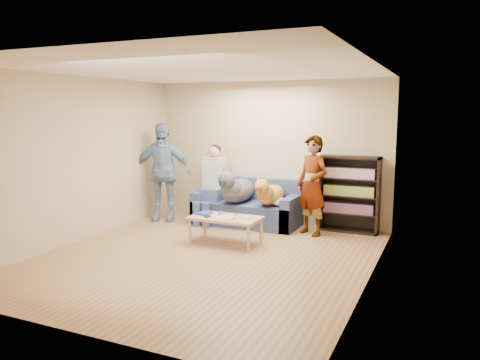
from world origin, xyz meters
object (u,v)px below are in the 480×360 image
at_px(sofa, 248,209).
at_px(dog_tan, 269,194).
at_px(person_standing_right, 312,186).
at_px(coffee_table, 225,220).
at_px(person_standing_left, 162,172).
at_px(person_seated, 212,181).
at_px(camera_silver, 222,213).
at_px(bookshelf, 350,192).
at_px(notebook_blue, 204,213).
at_px(dog_gray, 236,189).

distance_m(sofa, dog_tan, 0.64).
bearing_deg(person_standing_right, coffee_table, -107.22).
height_order(person_standing_left, person_seated, person_standing_left).
bearing_deg(sofa, person_seated, -169.21).
distance_m(camera_silver, person_seated, 1.33).
height_order(person_standing_right, bookshelf, person_standing_right).
bearing_deg(dog_tan, coffee_table, -105.41).
bearing_deg(notebook_blue, dog_tan, 56.48).
height_order(camera_silver, bookshelf, bookshelf).
relative_size(camera_silver, sofa, 0.06).
relative_size(dog_gray, coffee_table, 1.17).
bearing_deg(person_standing_left, dog_gray, -16.00).
bearing_deg(person_seated, person_standing_right, -3.63).
height_order(person_standing_left, coffee_table, person_standing_left).
bearing_deg(camera_silver, notebook_blue, -165.96).
relative_size(camera_silver, coffee_table, 0.10).
xyz_separation_m(camera_silver, bookshelf, (1.73, 1.42, 0.23)).
distance_m(dog_gray, bookshelf, 1.98).
bearing_deg(bookshelf, person_standing_right, -137.47).
relative_size(person_standing_right, person_seated, 1.13).
bearing_deg(person_standing_right, camera_silver, -113.59).
distance_m(person_standing_right, sofa, 1.41).
relative_size(notebook_blue, sofa, 0.14).
height_order(person_standing_right, sofa, person_standing_right).
xyz_separation_m(camera_silver, person_seated, (-0.73, 1.06, 0.33)).
xyz_separation_m(coffee_table, bookshelf, (1.61, 1.54, 0.31)).
bearing_deg(bookshelf, coffee_table, -136.24).
bearing_deg(coffee_table, sofa, 98.12).
bearing_deg(dog_tan, bookshelf, 18.03).
distance_m(coffee_table, bookshelf, 2.25).
xyz_separation_m(person_standing_left, sofa, (1.61, 0.35, -0.64)).
height_order(sofa, dog_tan, dog_tan).
xyz_separation_m(person_standing_right, person_standing_left, (-2.88, -0.10, 0.09)).
bearing_deg(dog_tan, person_seated, 176.83).
height_order(person_standing_right, camera_silver, person_standing_right).
bearing_deg(coffee_table, person_standing_left, 151.85).
distance_m(person_standing_left, notebook_blue, 1.73).
height_order(notebook_blue, bookshelf, bookshelf).
xyz_separation_m(person_standing_left, person_seated, (0.94, 0.22, -0.15)).
height_order(sofa, coffee_table, sofa).
height_order(person_standing_left, sofa, person_standing_left).
bearing_deg(notebook_blue, coffee_table, -7.13).
distance_m(dog_tan, coffee_table, 1.19).
bearing_deg(coffee_table, notebook_blue, 172.87).
bearing_deg(dog_gray, person_standing_left, -174.83).
distance_m(dog_gray, coffee_table, 1.18).
bearing_deg(person_standing_right, sofa, -162.65).
relative_size(sofa, coffee_table, 1.73).
relative_size(camera_silver, dog_tan, 0.09).
relative_size(person_standing_left, coffee_table, 1.68).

